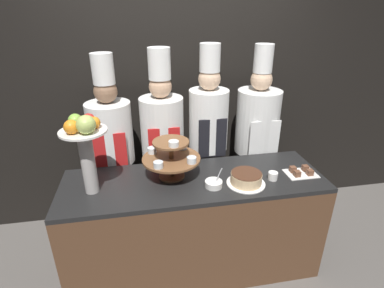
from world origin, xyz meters
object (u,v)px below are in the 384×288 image
Objects in this scene: fruit_pedestal at (85,141)px; chef_left at (112,148)px; tiered_stand at (171,156)px; cake_square_tray at (301,172)px; cake_round at (246,179)px; chef_center_left at (163,142)px; chef_right at (256,136)px; cup_white at (273,176)px; chef_center_right at (208,136)px; serving_bowl_near at (214,184)px.

fruit_pedestal is 0.34× the size of chef_left.
cake_square_tray is (1.00, -0.14, -0.16)m from tiered_stand.
chef_center_left is at bearing 129.87° from cake_round.
tiered_stand is at bearing -151.62° from chef_right.
cup_white is (0.22, 0.02, -0.01)m from cake_round.
chef_center_left is 0.99× the size of chef_center_right.
chef_center_right is (-0.61, 0.60, 0.11)m from cake_square_tray.
chef_center_left is 0.89m from chef_right.
serving_bowl_near reaches higher than cake_square_tray.
cup_white is at bearing -27.63° from chef_left.
chef_right reaches higher than cake_round.
chef_center_left is at bearing 149.67° from cake_square_tray.
chef_left reaches higher than cup_white.
serving_bowl_near is (-0.72, -0.05, 0.01)m from cake_square_tray.
cake_round is (1.10, -0.10, -0.35)m from fruit_pedestal.
chef_center_left is (0.55, 0.56, -0.30)m from fruit_pedestal.
fruit_pedestal reaches higher than serving_bowl_near.
chef_left is at bearing 180.00° from chef_right.
cake_square_tray is at bearing -30.33° from chef_center_left.
chef_right reaches higher than cake_square_tray.
cake_square_tray is 1.59m from chef_left.
serving_bowl_near is at bearing -6.11° from fruit_pedestal.
cake_square_tray is 0.62m from chef_right.
cake_square_tray is 1.19m from chef_center_left.
fruit_pedestal is 2.07× the size of cake_round.
chef_right is (1.44, 0.56, -0.31)m from fruit_pedestal.
chef_right is (0.47, -0.00, -0.04)m from chef_center_right.
chef_right is (0.33, 0.66, 0.04)m from cake_round.
cake_round is at bearing -5.05° from fruit_pedestal.
fruit_pedestal is at bearing -158.57° from chef_right.
fruit_pedestal is 0.66m from chef_left.
chef_left reaches higher than cake_round.
chef_center_left is at bearing 45.65° from fruit_pedestal.
cup_white is at bearing 6.08° from cake_round.
fruit_pedestal is 1.57m from chef_right.
chef_center_left reaches higher than serving_bowl_near.
tiered_stand is 0.25× the size of chef_left.
cup_white is at bearing -99.81° from chef_right.
chef_center_right is (-0.14, 0.66, 0.08)m from cake_round.
chef_center_left reaches higher than tiered_stand.
serving_bowl_near is (0.28, -0.19, -0.15)m from tiered_stand.
chef_center_left reaches higher than cake_round.
chef_center_right is at bearing 30.21° from fruit_pedestal.
serving_bowl_near is at bearing -99.47° from chef_center_right.
cake_square_tray is at bearing -76.61° from chef_right.
chef_center_right is (0.97, 0.56, -0.27)m from fruit_pedestal.
fruit_pedestal reaches higher than cake_round.
serving_bowl_near is 0.08× the size of chef_center_right.
cake_round is 0.48m from cake_square_tray.
fruit_pedestal reaches higher than tiered_stand.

